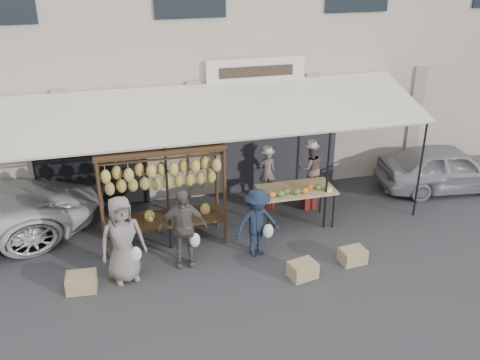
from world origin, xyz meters
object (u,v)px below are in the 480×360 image
object	(u,v)px
crate_near_a	(303,270)
crate_near_b	(353,256)
banana_rack	(161,177)
customer_left	(122,239)
crate_far	(81,282)
vendor_right	(311,169)
produce_table	(297,191)
customer_mid	(183,228)
customer_right	(257,223)
vendor_left	(267,172)
sedan	(447,168)

from	to	relation	value
crate_near_a	crate_near_b	bearing A→B (deg)	10.63
crate_near_a	banana_rack	bearing A→B (deg)	141.32
customer_left	crate_far	bearing A→B (deg)	178.86
crate_far	vendor_right	bearing A→B (deg)	21.04
banana_rack	produce_table	distance (m)	3.08
produce_table	crate_near_a	distance (m)	2.17
vendor_right	customer_mid	bearing A→B (deg)	29.41
vendor_right	customer_right	world-z (taller)	vendor_right
crate_far	vendor_left	bearing A→B (deg)	27.96
customer_left	customer_right	distance (m)	2.71
crate_near_b	customer_mid	bearing A→B (deg)	166.20
customer_mid	vendor_left	bearing A→B (deg)	45.47
vendor_left	crate_far	xyz separation A→B (m)	(-4.34, -2.30, -0.80)
vendor_right	crate_near_a	distance (m)	3.08
vendor_left	customer_left	xyz separation A→B (m)	(-3.51, -2.14, -0.09)
customer_left	customer_right	bearing A→B (deg)	-8.23
banana_rack	vendor_right	bearing A→B (deg)	12.12
crate_near_a	sedan	xyz separation A→B (m)	(5.02, 2.79, 0.45)
crate_near_a	crate_far	bearing A→B (deg)	171.09
vendor_left	customer_mid	distance (m)	3.02
crate_far	customer_left	bearing A→B (deg)	11.10
banana_rack	sedan	distance (m)	7.55
vendor_left	sedan	xyz separation A→B (m)	(4.84, -0.17, -0.36)
banana_rack	vendor_right	distance (m)	3.73
vendor_left	crate_near_b	size ratio (longest dim) A/B	2.17
produce_table	crate_near_b	size ratio (longest dim) A/B	3.38
customer_left	customer_mid	distance (m)	1.20
customer_mid	crate_near_b	xyz separation A→B (m)	(3.32, -0.82, -0.68)
vendor_left	crate_near_b	distance (m)	3.02
sedan	banana_rack	bearing A→B (deg)	103.76
customer_mid	crate_far	distance (m)	2.15
banana_rack	crate_near_a	world-z (taller)	banana_rack
crate_far	sedan	world-z (taller)	sedan
banana_rack	customer_left	xyz separation A→B (m)	(-0.92, -1.12, -0.70)
vendor_left	customer_right	distance (m)	2.12
customer_right	crate_near_a	distance (m)	1.33
vendor_right	crate_near_b	size ratio (longest dim) A/B	2.46
banana_rack	crate_near_b	size ratio (longest dim) A/B	5.17
banana_rack	crate_far	world-z (taller)	banana_rack
vendor_right	crate_near_a	size ratio (longest dim) A/B	2.36
vendor_right	crate_near_b	distance (m)	2.64
crate_near_a	customer_right	bearing A→B (deg)	122.16
vendor_left	customer_right	xyz separation A→B (m)	(-0.81, -1.95, -0.22)
produce_table	sedan	world-z (taller)	sedan
customer_mid	crate_far	world-z (taller)	customer_mid
crate_near_b	crate_far	xyz separation A→B (m)	(-5.33, 0.43, 0.01)
banana_rack	crate_near_a	bearing A→B (deg)	-38.68
crate_near_a	crate_near_b	distance (m)	1.19
customer_left	crate_far	world-z (taller)	customer_left
produce_table	vendor_right	bearing A→B (deg)	50.91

